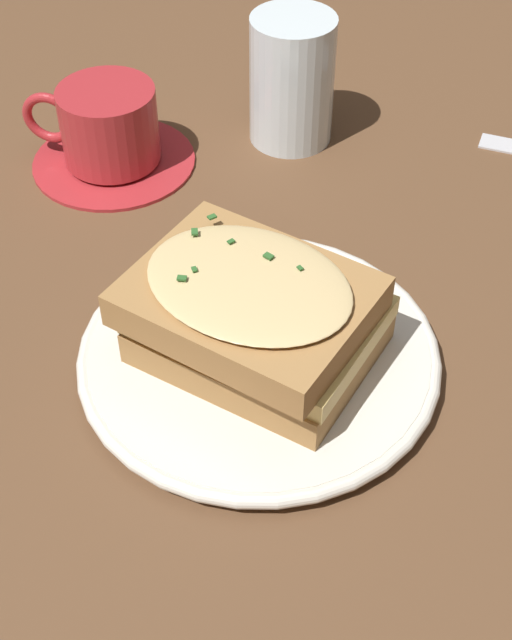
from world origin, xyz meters
TOP-DOWN VIEW (x-y plane):
  - ground_plane at (0.00, 0.00)m, footprint 2.40×2.40m
  - dinner_plate at (-0.02, 0.00)m, footprint 0.24×0.24m
  - sandwich at (-0.02, 0.01)m, footprint 0.15×0.12m
  - teacup_with_saucer at (0.20, -0.14)m, footprint 0.14×0.14m
  - water_glass at (0.09, -0.25)m, footprint 0.07×0.07m

SIDE VIEW (x-z plane):
  - ground_plane at x=0.00m, z-range 0.00..0.00m
  - dinner_plate at x=-0.02m, z-range 0.00..0.02m
  - teacup_with_saucer at x=0.20m, z-range 0.00..0.07m
  - sandwich at x=-0.02m, z-range 0.02..0.09m
  - water_glass at x=0.09m, z-range 0.00..0.11m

